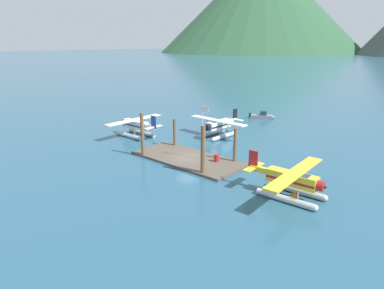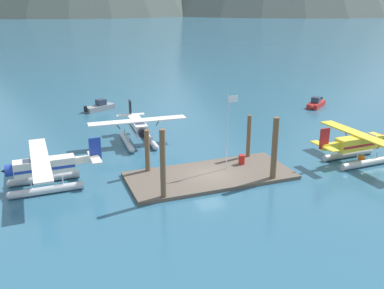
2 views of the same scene
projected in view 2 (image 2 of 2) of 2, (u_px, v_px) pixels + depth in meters
name	position (u px, v px, depth m)	size (l,w,h in m)	color
ground_plane	(210.00, 177.00, 37.32)	(1200.00, 1200.00, 0.00)	#285670
dock_platform	(210.00, 176.00, 37.28)	(14.48, 6.41, 0.30)	brown
piling_near_left	(163.00, 166.00, 32.11)	(0.45, 0.45, 5.76)	brown
piling_near_right	(274.00, 150.00, 35.63)	(0.51, 0.51, 5.65)	brown
piling_far_left	(147.00, 152.00, 37.43)	(0.44, 0.44, 4.07)	brown
piling_far_right	(249.00, 137.00, 40.84)	(0.39, 0.39, 4.43)	brown
flagpole	(229.00, 124.00, 37.07)	(0.95, 0.10, 6.85)	silver
fuel_drum	(242.00, 159.00, 39.36)	(0.62, 0.62, 0.88)	#AD1E19
mooring_buoy	(362.00, 158.00, 40.74)	(0.69, 0.69, 0.69)	orange
seaplane_white_bow_left	(138.00, 129.00, 45.55)	(10.45, 7.98, 3.84)	#B7BABF
seaplane_cream_port_fwd	(45.00, 170.00, 34.75)	(7.98, 10.42, 3.84)	#B7BABF
seaplane_yellow_stbd_aft	(359.00, 146.00, 40.36)	(7.98, 10.45, 3.84)	#B7BABF
boat_grey_open_north	(100.00, 107.00, 59.67)	(4.51, 3.18, 1.50)	gray
boat_red_open_east	(316.00, 104.00, 61.37)	(4.27, 3.71, 1.50)	#B2231E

